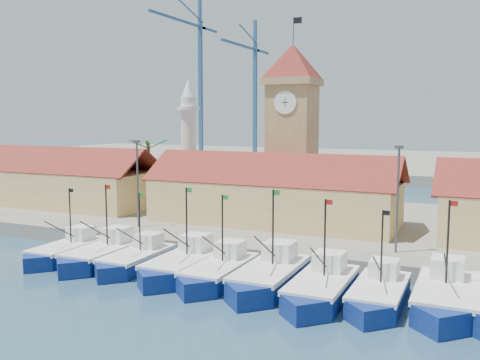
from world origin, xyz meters
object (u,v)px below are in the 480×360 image
at_px(boat_0, 65,252).
at_px(clock_tower, 292,125).
at_px(boat_5, 268,279).
at_px(minaret, 189,141).

xyz_separation_m(boat_0, clock_tower, (13.70, 23.03, 11.25)).
bearing_deg(boat_5, clock_tower, 104.57).
bearing_deg(boat_0, clock_tower, 59.26).
xyz_separation_m(boat_0, boat_5, (19.73, -0.17, 0.11)).
xyz_separation_m(boat_5, minaret, (-21.03, 25.21, 8.92)).
distance_m(boat_0, minaret, 26.65).
distance_m(boat_5, clock_tower, 26.44).
bearing_deg(clock_tower, boat_5, -75.43).
xyz_separation_m(clock_tower, minaret, (-15.00, 2.00, -2.23)).
relative_size(boat_0, minaret, 0.55).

